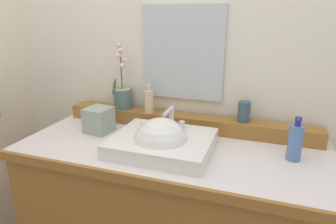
{
  "coord_description": "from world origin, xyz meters",
  "views": [
    {
      "loc": [
        0.42,
        -1.25,
        1.48
      ],
      "look_at": [
        -0.01,
        -0.01,
        1.05
      ],
      "focal_mm": 31.35,
      "sensor_mm": 36.0,
      "label": 1
    }
  ],
  "objects_px": {
    "tissue_box": "(99,120)",
    "soap_dispenser": "(149,101)",
    "potted_plant": "(122,93)",
    "soap_bar": "(146,124)",
    "sink_basin": "(162,145)",
    "tumbler_cup": "(244,112)",
    "lotion_bottle": "(295,142)"
  },
  "relations": [
    {
      "from": "soap_dispenser",
      "to": "lotion_bottle",
      "type": "distance_m",
      "value": 0.8
    },
    {
      "from": "soap_dispenser",
      "to": "sink_basin",
      "type": "bearing_deg",
      "value": -57.92
    },
    {
      "from": "potted_plant",
      "to": "lotion_bottle",
      "type": "xyz_separation_m",
      "value": [
        0.95,
        -0.21,
        -0.08
      ]
    },
    {
      "from": "sink_basin",
      "to": "tumbler_cup",
      "type": "distance_m",
      "value": 0.48
    },
    {
      "from": "tumbler_cup",
      "to": "soap_dispenser",
      "type": "bearing_deg",
      "value": -178.11
    },
    {
      "from": "soap_dispenser",
      "to": "tissue_box",
      "type": "height_order",
      "value": "soap_dispenser"
    },
    {
      "from": "sink_basin",
      "to": "soap_dispenser",
      "type": "relative_size",
      "value": 2.83
    },
    {
      "from": "potted_plant",
      "to": "tumbler_cup",
      "type": "xyz_separation_m",
      "value": [
        0.71,
        -0.01,
        -0.03
      ]
    },
    {
      "from": "tumbler_cup",
      "to": "lotion_bottle",
      "type": "bearing_deg",
      "value": -40.19
    },
    {
      "from": "sink_basin",
      "to": "tissue_box",
      "type": "relative_size",
      "value": 3.39
    },
    {
      "from": "lotion_bottle",
      "to": "potted_plant",
      "type": "bearing_deg",
      "value": 167.46
    },
    {
      "from": "soap_bar",
      "to": "potted_plant",
      "type": "height_order",
      "value": "potted_plant"
    },
    {
      "from": "soap_bar",
      "to": "tumbler_cup",
      "type": "bearing_deg",
      "value": 22.33
    },
    {
      "from": "soap_dispenser",
      "to": "tissue_box",
      "type": "xyz_separation_m",
      "value": [
        -0.22,
        -0.18,
        -0.08
      ]
    },
    {
      "from": "tissue_box",
      "to": "soap_bar",
      "type": "bearing_deg",
      "value": 1.81
    },
    {
      "from": "tumbler_cup",
      "to": "lotion_bottle",
      "type": "height_order",
      "value": "lotion_bottle"
    },
    {
      "from": "tissue_box",
      "to": "soap_dispenser",
      "type": "bearing_deg",
      "value": 39.78
    },
    {
      "from": "sink_basin",
      "to": "potted_plant",
      "type": "xyz_separation_m",
      "value": [
        -0.37,
        0.32,
        0.14
      ]
    },
    {
      "from": "lotion_bottle",
      "to": "tissue_box",
      "type": "bearing_deg",
      "value": 179.85
    },
    {
      "from": "soap_bar",
      "to": "lotion_bottle",
      "type": "bearing_deg",
      "value": -0.92
    },
    {
      "from": "potted_plant",
      "to": "soap_dispenser",
      "type": "height_order",
      "value": "potted_plant"
    },
    {
      "from": "sink_basin",
      "to": "lotion_bottle",
      "type": "height_order",
      "value": "lotion_bottle"
    },
    {
      "from": "soap_dispenser",
      "to": "soap_bar",
      "type": "bearing_deg",
      "value": -71.92
    },
    {
      "from": "soap_bar",
      "to": "tumbler_cup",
      "type": "height_order",
      "value": "tumbler_cup"
    },
    {
      "from": "soap_bar",
      "to": "potted_plant",
      "type": "distance_m",
      "value": 0.33
    },
    {
      "from": "potted_plant",
      "to": "soap_dispenser",
      "type": "xyz_separation_m",
      "value": [
        0.18,
        -0.02,
        -0.02
      ]
    },
    {
      "from": "soap_bar",
      "to": "tumbler_cup",
      "type": "distance_m",
      "value": 0.51
    },
    {
      "from": "soap_bar",
      "to": "tissue_box",
      "type": "relative_size",
      "value": 0.51
    },
    {
      "from": "potted_plant",
      "to": "soap_dispenser",
      "type": "relative_size",
      "value": 2.36
    },
    {
      "from": "sink_basin",
      "to": "potted_plant",
      "type": "height_order",
      "value": "potted_plant"
    },
    {
      "from": "potted_plant",
      "to": "lotion_bottle",
      "type": "height_order",
      "value": "potted_plant"
    },
    {
      "from": "potted_plant",
      "to": "tissue_box",
      "type": "distance_m",
      "value": 0.24
    }
  ]
}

